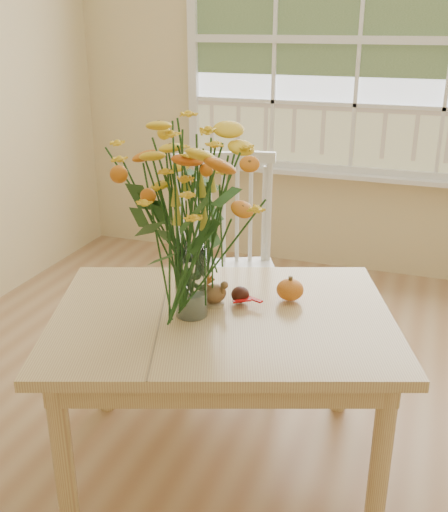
% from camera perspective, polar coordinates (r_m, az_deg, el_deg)
% --- Properties ---
extents(floor, '(4.00, 4.50, 0.01)m').
position_cam_1_polar(floor, '(2.52, 2.64, -19.90)').
color(floor, '#A67A50').
rests_on(floor, ground).
extents(wall_back, '(4.00, 0.02, 2.70)m').
position_cam_1_polar(wall_back, '(4.11, 12.66, 16.67)').
color(wall_back, beige).
rests_on(wall_back, floor).
extents(window, '(2.42, 0.12, 1.74)m').
position_cam_1_polar(window, '(4.07, 12.80, 19.18)').
color(window, silver).
rests_on(window, wall_back).
extents(dining_table, '(1.46, 1.25, 0.66)m').
position_cam_1_polar(dining_table, '(2.24, -0.17, -7.59)').
color(dining_table, tan).
rests_on(dining_table, floor).
extents(windsor_chair, '(0.64, 0.63, 1.06)m').
position_cam_1_polar(windsor_chair, '(2.91, 0.16, -0.15)').
color(windsor_chair, white).
rests_on(windsor_chair, floor).
extents(flower_vase, '(0.55, 0.55, 0.65)m').
position_cam_1_polar(flower_vase, '(2.05, -3.31, 4.18)').
color(flower_vase, white).
rests_on(flower_vase, dining_table).
extents(pumpkin, '(0.10, 0.10, 0.08)m').
position_cam_1_polar(pumpkin, '(2.30, 6.30, -3.31)').
color(pumpkin, '#C65517').
rests_on(pumpkin, dining_table).
extents(turkey_figurine, '(0.11, 0.11, 0.12)m').
position_cam_1_polar(turkey_figurine, '(2.24, -0.93, -3.61)').
color(turkey_figurine, '#CCB78C').
rests_on(turkey_figurine, dining_table).
extents(dark_gourd, '(0.12, 0.07, 0.06)m').
position_cam_1_polar(dark_gourd, '(2.27, 1.56, -3.78)').
color(dark_gourd, '#38160F').
rests_on(dark_gourd, dining_table).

